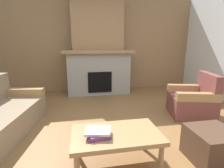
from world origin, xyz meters
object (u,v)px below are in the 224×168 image
at_px(coffee_table, 116,137).
at_px(ottoman, 212,145).
at_px(armchair, 193,101).
at_px(fireplace, 98,52).

height_order(coffee_table, ottoman, coffee_table).
bearing_deg(armchair, fireplace, 129.45).
bearing_deg(coffee_table, armchair, 33.13).
bearing_deg(fireplace, coffee_table, -92.49).
bearing_deg(fireplace, armchair, -50.55).
relative_size(fireplace, ottoman, 5.19).
xyz_separation_m(coffee_table, ottoman, (1.17, -0.11, -0.18)).
height_order(fireplace, armchair, fireplace).
distance_m(fireplace, armchair, 2.76).
bearing_deg(coffee_table, fireplace, 87.51).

